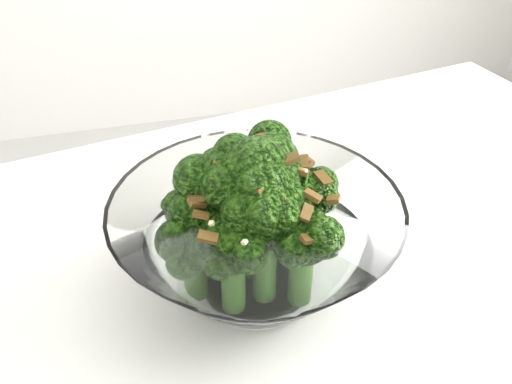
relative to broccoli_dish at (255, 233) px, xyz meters
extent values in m
cylinder|color=white|center=(0.38, 0.30, -0.45)|extent=(0.04, 0.04, 0.71)
cylinder|color=white|center=(0.00, 0.00, -0.05)|extent=(0.09, 0.09, 0.01)
cylinder|color=#2E5C18|center=(0.00, 0.00, 0.00)|extent=(0.02, 0.02, 0.09)
sphere|color=#2C5D11|center=(0.00, 0.00, 0.06)|extent=(0.05, 0.05, 0.05)
cylinder|color=#2E5C18|center=(0.02, 0.02, 0.00)|extent=(0.02, 0.02, 0.08)
sphere|color=#2C5D11|center=(0.02, 0.02, 0.05)|extent=(0.05, 0.05, 0.05)
cylinder|color=#2E5C18|center=(-0.02, 0.01, 0.00)|extent=(0.02, 0.02, 0.08)
sphere|color=#2C5D11|center=(-0.02, 0.01, 0.05)|extent=(0.05, 0.05, 0.05)
cylinder|color=#2E5C18|center=(0.00, -0.03, -0.01)|extent=(0.02, 0.02, 0.07)
sphere|color=#2C5D11|center=(0.00, -0.03, 0.04)|extent=(0.05, 0.05, 0.05)
cylinder|color=#2E5C18|center=(0.04, 0.00, -0.01)|extent=(0.02, 0.02, 0.06)
sphere|color=#2C5D11|center=(0.04, 0.00, 0.03)|extent=(0.05, 0.05, 0.05)
cylinder|color=#2E5C18|center=(-0.04, 0.01, -0.01)|extent=(0.02, 0.02, 0.06)
sphere|color=#2C5D11|center=(-0.04, 0.01, 0.03)|extent=(0.05, 0.05, 0.05)
cylinder|color=#2E5C18|center=(0.03, -0.04, -0.02)|extent=(0.02, 0.02, 0.05)
sphere|color=#2C5D11|center=(0.03, -0.04, 0.02)|extent=(0.05, 0.05, 0.05)
cylinder|color=#2E5C18|center=(-0.03, -0.03, -0.02)|extent=(0.02, 0.02, 0.05)
sphere|color=#2C5D11|center=(-0.03, -0.03, 0.02)|extent=(0.04, 0.04, 0.04)
cylinder|color=#2E5C18|center=(0.05, 0.03, -0.02)|extent=(0.02, 0.02, 0.04)
sphere|color=#2C5D11|center=(0.05, 0.03, 0.01)|extent=(0.04, 0.04, 0.04)
cylinder|color=#2E5C18|center=(-0.05, -0.01, -0.02)|extent=(0.02, 0.02, 0.04)
sphere|color=#2C5D11|center=(-0.05, -0.01, 0.01)|extent=(0.04, 0.04, 0.04)
cylinder|color=#2E5C18|center=(0.01, 0.04, -0.02)|extent=(0.02, 0.02, 0.05)
sphere|color=#2C5D11|center=(0.01, 0.04, 0.01)|extent=(0.04, 0.04, 0.04)
cylinder|color=#2E5C18|center=(-0.01, 0.04, -0.02)|extent=(0.02, 0.02, 0.05)
sphere|color=#2C5D11|center=(-0.01, 0.04, 0.02)|extent=(0.04, 0.04, 0.04)
cube|color=brown|center=(-0.04, -0.01, 0.05)|extent=(0.01, 0.01, 0.01)
cube|color=brown|center=(0.02, -0.04, 0.05)|extent=(0.01, 0.01, 0.01)
cube|color=brown|center=(0.04, 0.03, 0.04)|extent=(0.01, 0.01, 0.01)
cube|color=brown|center=(0.02, 0.06, 0.04)|extent=(0.02, 0.01, 0.01)
cube|color=brown|center=(0.00, -0.03, 0.06)|extent=(0.02, 0.02, 0.01)
cube|color=brown|center=(-0.02, 0.01, 0.06)|extent=(0.02, 0.02, 0.01)
cube|color=brown|center=(-0.04, -0.02, 0.04)|extent=(0.01, 0.01, 0.01)
cube|color=brown|center=(-0.04, -0.04, 0.04)|extent=(0.02, 0.01, 0.01)
cube|color=brown|center=(0.00, -0.04, 0.06)|extent=(0.02, 0.01, 0.01)
cube|color=brown|center=(0.02, -0.06, 0.04)|extent=(0.02, 0.01, 0.01)
cube|color=brown|center=(0.05, 0.03, 0.04)|extent=(0.01, 0.01, 0.01)
cube|color=brown|center=(0.03, 0.00, 0.05)|extent=(0.01, 0.01, 0.01)
cube|color=brown|center=(-0.04, -0.01, 0.05)|extent=(0.01, 0.01, 0.01)
cube|color=brown|center=(-0.03, -0.01, 0.06)|extent=(0.01, 0.01, 0.00)
cube|color=brown|center=(0.00, 0.01, 0.07)|extent=(0.01, 0.01, 0.01)
cube|color=brown|center=(-0.02, 0.01, 0.07)|extent=(0.02, 0.02, 0.01)
cube|color=brown|center=(-0.02, 0.02, 0.05)|extent=(0.01, 0.01, 0.01)
cube|color=brown|center=(0.05, -0.03, 0.04)|extent=(0.01, 0.02, 0.01)
cube|color=brown|center=(-0.04, 0.02, 0.05)|extent=(0.02, 0.02, 0.01)
cube|color=brown|center=(0.05, -0.01, 0.05)|extent=(0.01, 0.02, 0.00)
cube|color=brown|center=(0.00, 0.00, 0.08)|extent=(0.01, 0.01, 0.01)
cube|color=brown|center=(0.03, -0.03, 0.05)|extent=(0.01, 0.01, 0.01)
cube|color=brown|center=(0.02, -0.01, 0.07)|extent=(0.02, 0.01, 0.01)
cube|color=brown|center=(0.04, 0.01, 0.05)|extent=(0.01, 0.01, 0.01)
cube|color=brown|center=(0.04, 0.01, 0.05)|extent=(0.01, 0.02, 0.01)
cube|color=brown|center=(0.04, 0.04, 0.04)|extent=(0.02, 0.01, 0.01)
cube|color=brown|center=(-0.01, 0.03, 0.06)|extent=(0.01, 0.01, 0.01)
cube|color=brown|center=(-0.05, 0.03, 0.04)|extent=(0.02, 0.01, 0.01)
cube|color=brown|center=(0.01, 0.01, 0.08)|extent=(0.01, 0.01, 0.01)
cube|color=brown|center=(-0.02, 0.06, 0.03)|extent=(0.02, 0.01, 0.01)
cube|color=beige|center=(0.00, 0.05, 0.05)|extent=(0.01, 0.01, 0.01)
cube|color=beige|center=(-0.01, 0.00, 0.08)|extent=(0.00, 0.00, 0.00)
cube|color=beige|center=(0.02, 0.05, 0.04)|extent=(0.01, 0.01, 0.00)
cube|color=beige|center=(0.03, 0.03, 0.05)|extent=(0.01, 0.01, 0.00)
cube|color=beige|center=(-0.04, -0.03, 0.04)|extent=(0.01, 0.00, 0.00)
cube|color=beige|center=(-0.04, 0.00, 0.06)|extent=(0.01, 0.01, 0.00)
cube|color=beige|center=(0.04, -0.01, 0.06)|extent=(0.00, 0.01, 0.00)
cube|color=beige|center=(-0.01, 0.05, 0.05)|extent=(0.00, 0.00, 0.00)
cube|color=beige|center=(0.05, 0.00, 0.04)|extent=(0.01, 0.01, 0.01)
cube|color=beige|center=(-0.03, 0.04, 0.05)|extent=(0.01, 0.01, 0.01)
cube|color=beige|center=(0.03, 0.05, 0.04)|extent=(0.01, 0.01, 0.01)
cube|color=beige|center=(0.00, 0.01, 0.08)|extent=(0.00, 0.01, 0.00)
cube|color=beige|center=(-0.03, 0.04, 0.04)|extent=(0.01, 0.01, 0.01)
cube|color=beige|center=(0.05, -0.02, 0.04)|extent=(0.01, 0.01, 0.00)
cube|color=beige|center=(-0.02, -0.06, 0.04)|extent=(0.01, 0.01, 0.00)
camera|label=1|loc=(-0.09, -0.33, 0.29)|focal=40.00mm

